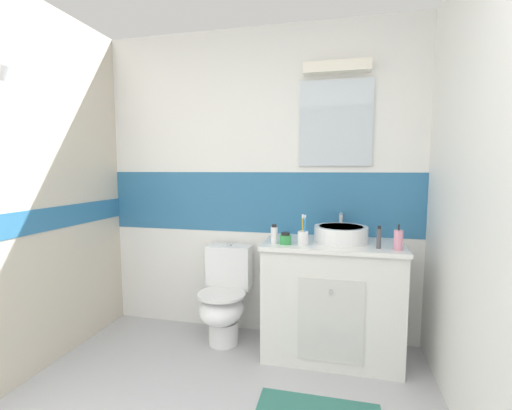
{
  "coord_description": "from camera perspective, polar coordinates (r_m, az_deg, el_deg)",
  "views": [
    {
      "loc": [
        0.65,
        -0.4,
        1.38
      ],
      "look_at": [
        0.11,
        1.88,
        1.13
      ],
      "focal_mm": 24.48,
      "sensor_mm": 36.0,
      "label": 1
    }
  ],
  "objects": [
    {
      "name": "sink_basin",
      "position": [
        2.62,
        13.69,
        -4.52
      ],
      "size": [
        0.38,
        0.43,
        0.19
      ],
      "color": "white",
      "rests_on": "vanity_cabinet"
    },
    {
      "name": "toilet",
      "position": [
        2.88,
        -5.15,
        -14.85
      ],
      "size": [
        0.37,
        0.5,
        0.77
      ],
      "color": "white",
      "rests_on": "ground_plane"
    },
    {
      "name": "soap_dispenser",
      "position": [
        2.46,
        22.23,
        -5.31
      ],
      "size": [
        0.06,
        0.06,
        0.17
      ],
      "color": "pink",
      "rests_on": "vanity_cabinet"
    },
    {
      "name": "toothbrush_cup",
      "position": [
        2.46,
        7.67,
        -5.21
      ],
      "size": [
        0.07,
        0.07,
        0.21
      ],
      "color": "white",
      "rests_on": "vanity_cabinet"
    },
    {
      "name": "lotion_bottle_short",
      "position": [
        2.48,
        2.98,
        -4.85
      ],
      "size": [
        0.05,
        0.05,
        0.14
      ],
      "color": "white",
      "rests_on": "vanity_cabinet"
    },
    {
      "name": "toothpaste_tube_upright",
      "position": [
        2.46,
        19.44,
        -5.09
      ],
      "size": [
        0.03,
        0.03,
        0.15
      ],
      "color": "#4C4C51",
      "rests_on": "vanity_cabinet"
    },
    {
      "name": "hair_gel_jar",
      "position": [
        2.47,
        4.84,
        -5.53
      ],
      "size": [
        0.08,
        0.08,
        0.08
      ],
      "color": "green",
      "rests_on": "vanity_cabinet"
    },
    {
      "name": "wall_back_tiled",
      "position": [
        2.92,
        0.58,
        3.6
      ],
      "size": [
        3.2,
        0.2,
        2.5
      ],
      "color": "white",
      "rests_on": "ground_plane"
    },
    {
      "name": "vanity_cabinet",
      "position": [
        2.71,
        12.19,
        -14.75
      ],
      "size": [
        0.98,
        0.54,
        0.85
      ],
      "color": "silver",
      "rests_on": "ground_plane"
    }
  ]
}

